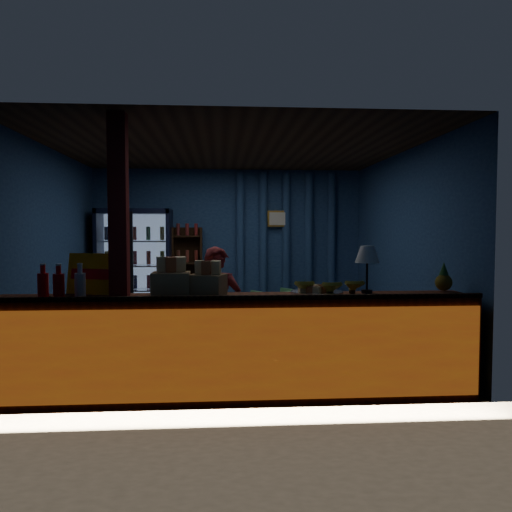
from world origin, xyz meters
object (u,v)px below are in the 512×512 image
at_px(green_chair, 279,308).
at_px(table_lamp, 367,256).
at_px(shopkeeper, 217,312).
at_px(pastry_tray, 317,291).

bearing_deg(green_chair, table_lamp, 65.76).
xyz_separation_m(shopkeeper, table_lamp, (1.43, -0.55, 0.61)).
relative_size(shopkeeper, table_lamp, 3.04).
height_order(shopkeeper, pastry_tray, shopkeeper).
bearing_deg(pastry_tray, green_chair, 89.73).
bearing_deg(table_lamp, shopkeeper, 159.05).
bearing_deg(green_chair, shopkeeper, 37.14).
relative_size(green_chair, pastry_tray, 1.35).
bearing_deg(green_chair, pastry_tray, 57.01).
distance_m(shopkeeper, green_chair, 2.82).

